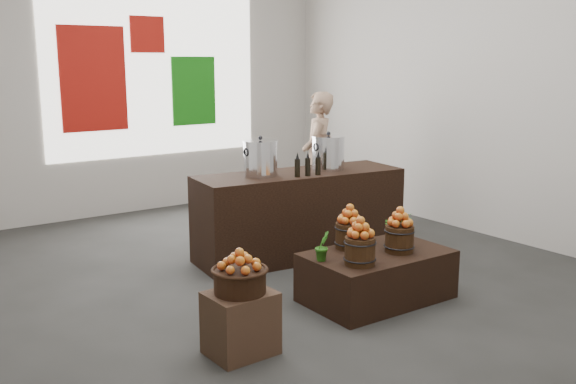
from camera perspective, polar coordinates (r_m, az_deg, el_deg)
ground at (r=6.63m, az=-0.94°, el=-7.29°), size 7.00×7.00×0.00m
back_wall at (r=9.36m, az=-13.50°, el=10.42°), size 6.00×0.04×4.00m
back_opening at (r=9.46m, az=-11.74°, el=10.51°), size 3.20×0.02×2.40m
deco_red_left at (r=9.12m, az=-16.92°, el=9.59°), size 0.90×0.04×1.40m
deco_green_right at (r=9.72m, az=-8.38°, el=8.88°), size 0.70×0.04×1.00m
deco_red_upper at (r=9.42m, az=-12.42°, el=13.52°), size 0.50×0.04×0.50m
crate at (r=4.86m, az=-4.24°, el=-11.54°), size 0.49×0.40×0.48m
wicker_basket at (r=4.74m, az=-4.30°, el=-7.92°), size 0.38×0.38×0.17m
apples_in_basket at (r=4.69m, az=-4.33°, el=-5.99°), size 0.30×0.30×0.16m
display_table at (r=5.94m, az=7.89°, el=-7.38°), size 1.31×0.82×0.45m
apple_bucket_front_left at (r=5.47m, az=6.41°, el=-5.23°), size 0.26×0.26×0.24m
apples_in_bucket_front_left at (r=5.42m, az=6.46°, el=-3.13°), size 0.19×0.19×0.17m
apple_bucket_front_right at (r=5.88m, az=9.87°, el=-4.13°), size 0.26×0.26×0.24m
apples_in_bucket_front_right at (r=5.83m, az=9.94°, el=-2.17°), size 0.19×0.19×0.17m
apple_bucket_rear at (r=5.93m, az=5.49°, el=-3.88°), size 0.26×0.26×0.24m
apples_in_bucket_rear at (r=5.88m, az=5.53°, el=-1.94°), size 0.19×0.19×0.17m
herb_garnish_right at (r=6.16m, az=9.65°, el=-3.10°), size 0.33×0.31×0.30m
herb_garnish_left at (r=5.56m, az=3.07°, el=-4.81°), size 0.18×0.16×0.26m
counter at (r=7.11m, az=1.01°, el=-2.00°), size 2.39×1.02×0.95m
stock_pot_left at (r=6.76m, az=-2.46°, el=2.93°), size 0.36×0.36×0.36m
stock_pot_center at (r=7.17m, az=3.60°, el=3.41°), size 0.36×0.36×0.36m
oil_cruets at (r=6.79m, az=2.00°, el=2.56°), size 0.26×0.09×0.26m
shopper at (r=8.68m, az=2.66°, el=3.16°), size 0.75×0.74×1.74m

